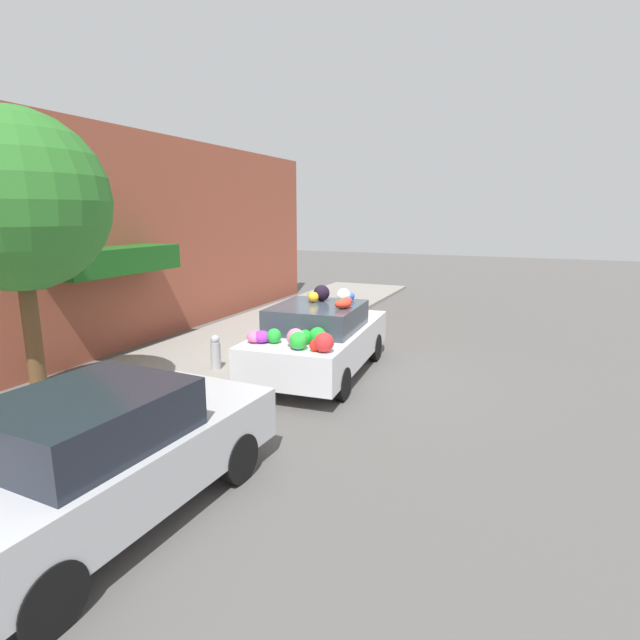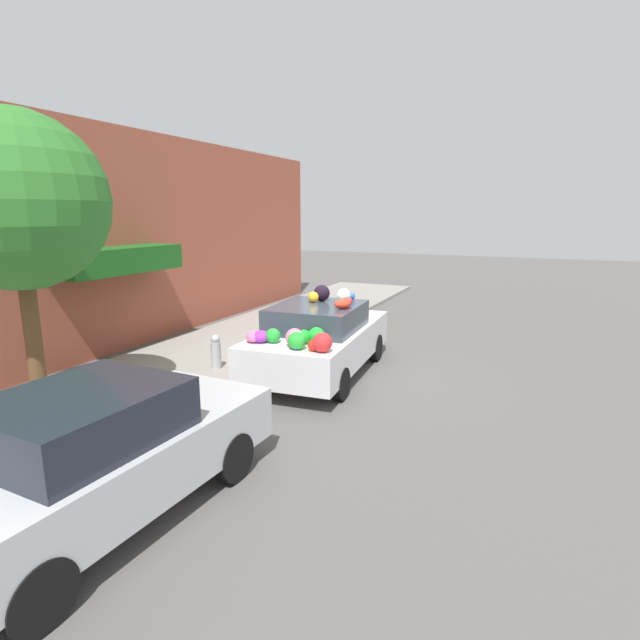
{
  "view_description": "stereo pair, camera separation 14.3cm",
  "coord_description": "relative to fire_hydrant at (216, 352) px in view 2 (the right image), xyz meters",
  "views": [
    {
      "loc": [
        -8.84,
        -3.96,
        3.19
      ],
      "look_at": [
        0.0,
        -0.11,
        1.1
      ],
      "focal_mm": 28.0,
      "sensor_mm": 36.0,
      "label": 1
    },
    {
      "loc": [
        -8.78,
        -4.09,
        3.19
      ],
      "look_at": [
        0.0,
        -0.11,
        1.1
      ],
      "focal_mm": 28.0,
      "sensor_mm": 36.0,
      "label": 2
    }
  ],
  "objects": [
    {
      "name": "sidewalk_curb",
      "position": [
        0.88,
        0.91,
        -0.4
      ],
      "size": [
        24.0,
        3.2,
        0.11
      ],
      "color": "gray",
      "rests_on": "ground"
    },
    {
      "name": "street_tree",
      "position": [
        -3.06,
        1.07,
        2.88
      ],
      "size": [
        2.56,
        2.56,
        4.52
      ],
      "color": "brown",
      "rests_on": "sidewalk_curb"
    },
    {
      "name": "ground_plane",
      "position": [
        0.88,
        -1.79,
        -0.45
      ],
      "size": [
        60.0,
        60.0,
        0.0
      ],
      "primitive_type": "plane",
      "color": "#565451"
    },
    {
      "name": "building_facade",
      "position": [
        0.84,
        3.13,
        2.07
      ],
      "size": [
        18.0,
        1.2,
        5.09
      ],
      "color": "#9E4C38",
      "rests_on": "ground"
    },
    {
      "name": "fire_hydrant",
      "position": [
        0.0,
        0.0,
        0.0
      ],
      "size": [
        0.2,
        0.2,
        0.7
      ],
      "color": "#B2B2B7",
      "rests_on": "sidewalk_curb"
    },
    {
      "name": "art_car",
      "position": [
        0.82,
        -1.91,
        0.31
      ],
      "size": [
        4.18,
        2.12,
        1.76
      ],
      "rotation": [
        0.0,
        0.0,
        0.08
      ],
      "color": "silver",
      "rests_on": "ground"
    },
    {
      "name": "parked_car_plain",
      "position": [
        -4.56,
        -1.84,
        0.29
      ],
      "size": [
        4.08,
        1.83,
        1.47
      ],
      "rotation": [
        0.0,
        0.0,
        -0.04
      ],
      "color": "#B7BABF",
      "rests_on": "ground"
    }
  ]
}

